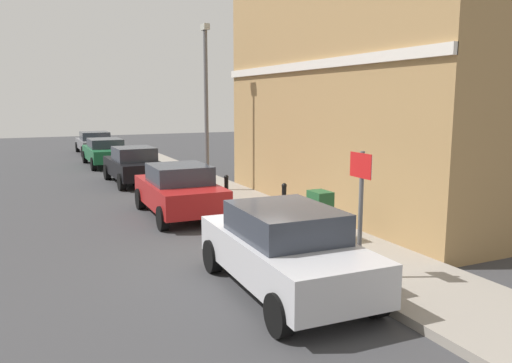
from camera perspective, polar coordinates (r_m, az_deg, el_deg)
name	(u,v)px	position (r m, az deg, el deg)	size (l,w,h in m)	color
ground	(255,263)	(10.52, -0.15, -9.20)	(80.00, 80.00, 0.00)	#38383A
sidewalk	(234,199)	(16.60, -2.53, -2.05)	(2.38, 30.00, 0.15)	gray
corner_building	(395,93)	(16.33, 15.54, 9.70)	(6.44, 10.82, 7.09)	#9E7A4C
car_silver	(285,248)	(8.78, 3.27, -7.60)	(1.95, 4.10, 1.52)	#B7B7BC
car_red	(179,190)	(14.58, -8.72, -0.95)	(1.94, 3.95, 1.50)	maroon
car_black	(134,165)	(20.67, -13.73, 1.83)	(1.89, 4.02, 1.48)	black
car_green	(106,151)	(26.67, -16.73, 3.29)	(1.91, 4.37, 1.38)	#195933
car_grey	(95,142)	(32.79, -17.86, 4.25)	(1.96, 4.40, 1.38)	slate
utility_cabinet	(320,218)	(11.50, 7.26, -4.13)	(0.46, 0.61, 1.15)	#1E4C28
bollard_near_cabinet	(284,201)	(13.15, 3.20, -2.26)	(0.14, 0.14, 1.04)	black
bollard_far_kerb	(226,191)	(14.57, -3.38, -1.13)	(0.14, 0.14, 1.04)	black
street_sign	(361,196)	(9.03, 11.81, -1.58)	(0.08, 0.60, 2.30)	#59595B
lamppost	(206,101)	(17.73, -5.69, 9.14)	(0.20, 0.44, 5.72)	#59595B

